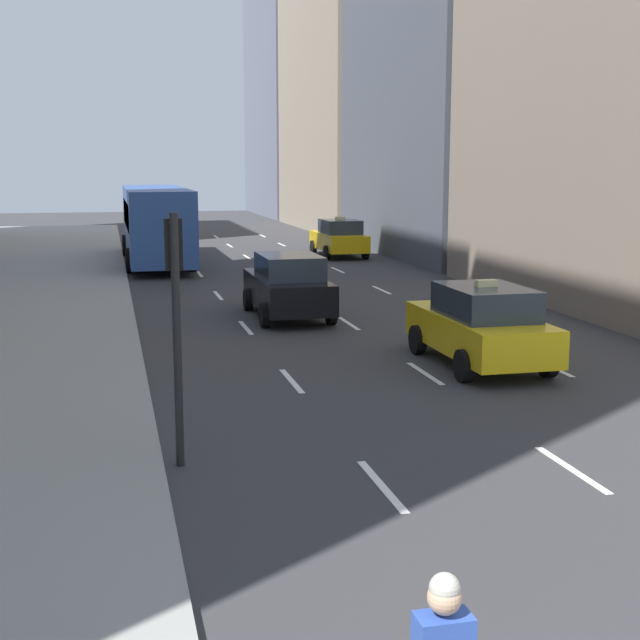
{
  "coord_description": "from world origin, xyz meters",
  "views": [
    {
      "loc": [
        -3.63,
        -2.84,
        4.24
      ],
      "look_at": [
        -0.24,
        11.39,
        1.68
      ],
      "focal_mm": 50.0,
      "sensor_mm": 36.0,
      "label": 1
    }
  ],
  "objects_px": {
    "city_bus": "(156,222)",
    "traffic_light_pole": "(175,298)",
    "taxi_lead": "(481,325)",
    "taxi_second": "(339,238)",
    "sedan_black_near": "(288,285)"
  },
  "relations": [
    {
      "from": "taxi_second",
      "to": "traffic_light_pole",
      "type": "distance_m",
      "value": 29.25
    },
    {
      "from": "sedan_black_near",
      "to": "city_bus",
      "type": "xyz_separation_m",
      "value": [
        -2.81,
        14.92,
        0.88
      ]
    },
    {
      "from": "city_bus",
      "to": "traffic_light_pole",
      "type": "height_order",
      "value": "traffic_light_pole"
    },
    {
      "from": "taxi_lead",
      "to": "traffic_light_pole",
      "type": "height_order",
      "value": "traffic_light_pole"
    },
    {
      "from": "taxi_lead",
      "to": "city_bus",
      "type": "bearing_deg",
      "value": 104.45
    },
    {
      "from": "taxi_second",
      "to": "sedan_black_near",
      "type": "distance_m",
      "value": 16.81
    },
    {
      "from": "city_bus",
      "to": "traffic_light_pole",
      "type": "bearing_deg",
      "value": -92.44
    },
    {
      "from": "traffic_light_pole",
      "to": "taxi_second",
      "type": "bearing_deg",
      "value": 70.92
    },
    {
      "from": "taxi_second",
      "to": "city_bus",
      "type": "distance_m",
      "value": 8.51
    },
    {
      "from": "taxi_second",
      "to": "traffic_light_pole",
      "type": "relative_size",
      "value": 1.22
    },
    {
      "from": "taxi_second",
      "to": "sedan_black_near",
      "type": "height_order",
      "value": "taxi_second"
    },
    {
      "from": "taxi_lead",
      "to": "city_bus",
      "type": "relative_size",
      "value": 0.38
    },
    {
      "from": "sedan_black_near",
      "to": "traffic_light_pole",
      "type": "distance_m",
      "value": 12.49
    },
    {
      "from": "taxi_lead",
      "to": "sedan_black_near",
      "type": "relative_size",
      "value": 0.96
    },
    {
      "from": "sedan_black_near",
      "to": "city_bus",
      "type": "relative_size",
      "value": 0.39
    }
  ]
}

